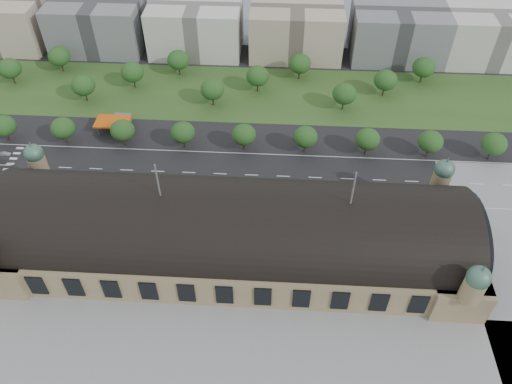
# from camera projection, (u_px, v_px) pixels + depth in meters

# --- Properties ---
(ground) EXTENTS (900.00, 900.00, 0.00)m
(ground) POSITION_uv_depth(u_px,v_px,m) (232.00, 254.00, 161.93)
(ground) COLOR black
(ground) RESTS_ON ground
(station) EXTENTS (150.00, 48.40, 44.30)m
(station) POSITION_uv_depth(u_px,v_px,m) (231.00, 233.00, 154.73)
(station) COLOR #8E8058
(station) RESTS_ON ground
(road_slab) EXTENTS (260.00, 26.00, 0.10)m
(road_slab) POSITION_uv_depth(u_px,v_px,m) (189.00, 173.00, 189.81)
(road_slab) COLOR black
(road_slab) RESTS_ON ground
(grass_belt) EXTENTS (300.00, 45.00, 0.10)m
(grass_belt) POSITION_uv_depth(u_px,v_px,m) (218.00, 93.00, 228.74)
(grass_belt) COLOR #2D4E1F
(grass_belt) RESTS_ON ground
(petrol_station) EXTENTS (14.00, 13.00, 5.05)m
(petrol_station) POSITION_uv_depth(u_px,v_px,m) (118.00, 120.00, 208.58)
(petrol_station) COLOR #CC510C
(petrol_station) RESTS_ON ground
(office_1) EXTENTS (45.00, 32.00, 24.00)m
(office_1) POSITION_uv_depth(u_px,v_px,m) (1.00, 21.00, 253.61)
(office_1) COLOR #BAA792
(office_1) RESTS_ON ground
(office_2) EXTENTS (45.00, 32.00, 24.00)m
(office_2) POSITION_uv_depth(u_px,v_px,m) (98.00, 24.00, 251.51)
(office_2) COLOR slate
(office_2) RESTS_ON ground
(office_3) EXTENTS (45.00, 32.00, 24.00)m
(office_3) POSITION_uv_depth(u_px,v_px,m) (196.00, 27.00, 249.42)
(office_3) COLOR silver
(office_3) RESTS_ON ground
(office_4) EXTENTS (45.00, 32.00, 24.00)m
(office_4) POSITION_uv_depth(u_px,v_px,m) (296.00, 29.00, 247.33)
(office_4) COLOR #BAA792
(office_4) RESTS_ON ground
(office_5) EXTENTS (45.00, 32.00, 24.00)m
(office_5) POSITION_uv_depth(u_px,v_px,m) (398.00, 32.00, 245.24)
(office_5) COLOR slate
(office_5) RESTS_ON ground
(office_6) EXTENTS (45.00, 32.00, 24.00)m
(office_6) POSITION_uv_depth(u_px,v_px,m) (491.00, 35.00, 243.36)
(office_6) COLOR silver
(office_6) RESTS_ON ground
(tree_row_1) EXTENTS (9.60, 9.60, 11.52)m
(tree_row_1) POSITION_uv_depth(u_px,v_px,m) (4.00, 126.00, 198.46)
(tree_row_1) COLOR #2D2116
(tree_row_1) RESTS_ON ground
(tree_row_2) EXTENTS (9.60, 9.60, 11.52)m
(tree_row_2) POSITION_uv_depth(u_px,v_px,m) (63.00, 128.00, 197.46)
(tree_row_2) COLOR #2D2116
(tree_row_2) RESTS_ON ground
(tree_row_3) EXTENTS (9.60, 9.60, 11.52)m
(tree_row_3) POSITION_uv_depth(u_px,v_px,m) (123.00, 130.00, 196.45)
(tree_row_3) COLOR #2D2116
(tree_row_3) RESTS_ON ground
(tree_row_4) EXTENTS (9.60, 9.60, 11.52)m
(tree_row_4) POSITION_uv_depth(u_px,v_px,m) (183.00, 133.00, 195.45)
(tree_row_4) COLOR #2D2116
(tree_row_4) RESTS_ON ground
(tree_row_5) EXTENTS (9.60, 9.60, 11.52)m
(tree_row_5) POSITION_uv_depth(u_px,v_px,m) (244.00, 135.00, 194.44)
(tree_row_5) COLOR #2D2116
(tree_row_5) RESTS_ON ground
(tree_row_6) EXTENTS (9.60, 9.60, 11.52)m
(tree_row_6) POSITION_uv_depth(u_px,v_px,m) (305.00, 137.00, 193.44)
(tree_row_6) COLOR #2D2116
(tree_row_6) RESTS_ON ground
(tree_row_7) EXTENTS (9.60, 9.60, 11.52)m
(tree_row_7) POSITION_uv_depth(u_px,v_px,m) (368.00, 139.00, 192.44)
(tree_row_7) COLOR #2D2116
(tree_row_7) RESTS_ON ground
(tree_row_8) EXTENTS (9.60, 9.60, 11.52)m
(tree_row_8) POSITION_uv_depth(u_px,v_px,m) (431.00, 142.00, 191.43)
(tree_row_8) COLOR #2D2116
(tree_row_8) RESTS_ON ground
(tree_row_9) EXTENTS (9.60, 9.60, 11.52)m
(tree_row_9) POSITION_uv_depth(u_px,v_px,m) (494.00, 144.00, 190.43)
(tree_row_9) COLOR #2D2116
(tree_row_9) RESTS_ON ground
(tree_belt_1) EXTENTS (10.40, 10.40, 12.48)m
(tree_belt_1) POSITION_uv_depth(u_px,v_px,m) (10.00, 68.00, 228.54)
(tree_belt_1) COLOR #2D2116
(tree_belt_1) RESTS_ON ground
(tree_belt_2) EXTENTS (10.40, 10.40, 12.48)m
(tree_belt_2) POSITION_uv_depth(u_px,v_px,m) (59.00, 56.00, 236.29)
(tree_belt_2) COLOR #2D2116
(tree_belt_2) RESTS_ON ground
(tree_belt_3) EXTENTS (10.40, 10.40, 12.48)m
(tree_belt_3) POSITION_uv_depth(u_px,v_px,m) (83.00, 85.00, 218.41)
(tree_belt_3) COLOR #2D2116
(tree_belt_3) RESTS_ON ground
(tree_belt_4) EXTENTS (10.40, 10.40, 12.48)m
(tree_belt_4) POSITION_uv_depth(u_px,v_px,m) (132.00, 72.00, 226.16)
(tree_belt_4) COLOR #2D2116
(tree_belt_4) RESTS_ON ground
(tree_belt_5) EXTENTS (10.40, 10.40, 12.48)m
(tree_belt_5) POSITION_uv_depth(u_px,v_px,m) (178.00, 60.00, 233.90)
(tree_belt_5) COLOR #2D2116
(tree_belt_5) RESTS_ON ground
(tree_belt_6) EXTENTS (10.40, 10.40, 12.48)m
(tree_belt_6) POSITION_uv_depth(u_px,v_px,m) (212.00, 90.00, 216.03)
(tree_belt_6) COLOR #2D2116
(tree_belt_6) RESTS_ON ground
(tree_belt_7) EXTENTS (10.40, 10.40, 12.48)m
(tree_belt_7) POSITION_uv_depth(u_px,v_px,m) (258.00, 76.00, 223.77)
(tree_belt_7) COLOR #2D2116
(tree_belt_7) RESTS_ON ground
(tree_belt_8) EXTENTS (10.40, 10.40, 12.48)m
(tree_belt_8) POSITION_uv_depth(u_px,v_px,m) (300.00, 64.00, 231.52)
(tree_belt_8) COLOR #2D2116
(tree_belt_8) RESTS_ON ground
(tree_belt_9) EXTENTS (10.40, 10.40, 12.48)m
(tree_belt_9) POSITION_uv_depth(u_px,v_px,m) (344.00, 94.00, 213.64)
(tree_belt_9) COLOR #2D2116
(tree_belt_9) RESTS_ON ground
(tree_belt_10) EXTENTS (10.40, 10.40, 12.48)m
(tree_belt_10) POSITION_uv_depth(u_px,v_px,m) (386.00, 80.00, 221.39)
(tree_belt_10) COLOR #2D2116
(tree_belt_10) RESTS_ON ground
(tree_belt_11) EXTENTS (10.40, 10.40, 12.48)m
(tree_belt_11) POSITION_uv_depth(u_px,v_px,m) (424.00, 67.00, 229.13)
(tree_belt_11) COLOR #2D2116
(tree_belt_11) RESTS_ON ground
(traffic_car_1) EXTENTS (4.13, 1.54, 1.35)m
(traffic_car_1) POSITION_uv_depth(u_px,v_px,m) (5.00, 154.00, 196.68)
(traffic_car_1) COLOR gray
(traffic_car_1) RESTS_ON ground
(traffic_car_2) EXTENTS (4.64, 2.21, 1.28)m
(traffic_car_2) POSITION_uv_depth(u_px,v_px,m) (39.00, 171.00, 189.62)
(traffic_car_2) COLOR black
(traffic_car_2) RESTS_ON ground
(traffic_car_4) EXTENTS (4.13, 2.09, 1.35)m
(traffic_car_4) POSITION_uv_depth(u_px,v_px,m) (289.00, 181.00, 185.59)
(traffic_car_4) COLOR #182144
(traffic_car_4) RESTS_ON ground
(traffic_car_6) EXTENTS (5.26, 2.88, 1.40)m
(traffic_car_6) POSITION_uv_depth(u_px,v_px,m) (453.00, 201.00, 177.89)
(traffic_car_6) COLOR silver
(traffic_car_6) RESTS_ON ground
(parked_car_0) EXTENTS (4.97, 3.42, 1.55)m
(parked_car_0) POSITION_uv_depth(u_px,v_px,m) (89.00, 199.00, 178.57)
(parked_car_0) COLOR black
(parked_car_0) RESTS_ON ground
(parked_car_1) EXTENTS (5.49, 3.93, 1.39)m
(parked_car_1) POSITION_uv_depth(u_px,v_px,m) (108.00, 200.00, 178.34)
(parked_car_1) COLOR #963313
(parked_car_1) RESTS_ON ground
(parked_car_2) EXTENTS (5.05, 4.37, 1.39)m
(parked_car_2) POSITION_uv_depth(u_px,v_px,m) (124.00, 201.00, 178.09)
(parked_car_2) COLOR #1B204C
(parked_car_2) RESTS_ON ground
(parked_car_3) EXTENTS (4.14, 3.78, 1.37)m
(parked_car_3) POSITION_uv_depth(u_px,v_px,m) (144.00, 202.00, 177.80)
(parked_car_3) COLOR #4E5055
(parked_car_3) RESTS_ON ground
(parked_car_4) EXTENTS (4.50, 3.85, 1.46)m
(parked_car_4) POSITION_uv_depth(u_px,v_px,m) (117.00, 199.00, 178.71)
(parked_car_4) COLOR white
(parked_car_4) RESTS_ON ground
(parked_car_5) EXTENTS (5.16, 4.22, 1.31)m
(parked_car_5) POSITION_uv_depth(u_px,v_px,m) (99.00, 192.00, 181.39)
(parked_car_5) COLOR #92969A
(parked_car_5) RESTS_ON ground
(parked_car_6) EXTENTS (5.29, 4.50, 1.45)m
(parked_car_6) POSITION_uv_depth(u_px,v_px,m) (114.00, 200.00, 178.29)
(parked_car_6) COLOR black
(parked_car_6) RESTS_ON ground
(bus_west) EXTENTS (10.90, 2.92, 3.01)m
(bus_west) POSITION_uv_depth(u_px,v_px,m) (200.00, 186.00, 182.39)
(bus_west) COLOR #B53C1C
(bus_west) RESTS_ON ground
(bus_mid) EXTENTS (13.19, 4.12, 3.62)m
(bus_mid) POSITION_uv_depth(u_px,v_px,m) (273.00, 188.00, 181.21)
(bus_mid) COLOR silver
(bus_mid) RESTS_ON ground
(bus_east) EXTENTS (13.49, 3.91, 3.71)m
(bus_east) POSITION_uv_depth(u_px,v_px,m) (306.00, 187.00, 181.50)
(bus_east) COLOR beige
(bus_east) RESTS_ON ground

